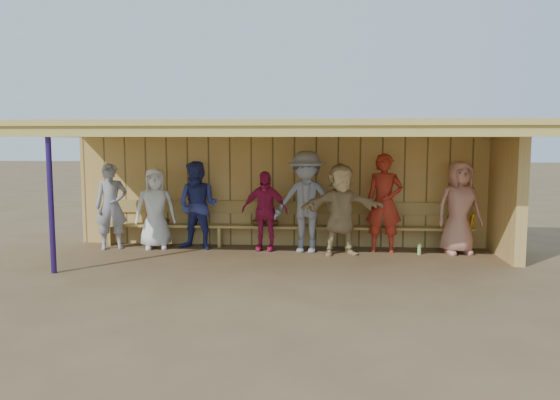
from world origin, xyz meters
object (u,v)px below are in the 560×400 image
at_px(player_h, 459,207).
at_px(player_g, 384,203).
at_px(player_c, 198,205).
at_px(player_d, 265,211).
at_px(player_f, 341,209).
at_px(player_b, 155,208).
at_px(player_e, 306,202).
at_px(bench, 283,221).
at_px(player_a, 111,206).

bearing_deg(player_h, player_g, 165.21).
distance_m(player_c, player_h, 5.09).
distance_m(player_d, player_f, 1.53).
height_order(player_b, player_e, player_e).
xyz_separation_m(player_e, player_h, (2.92, 0.05, -0.09)).
bearing_deg(bench, player_h, -6.75).
distance_m(player_b, player_g, 4.55).
height_order(player_d, player_e, player_e).
distance_m(player_d, player_g, 2.34).
distance_m(player_a, player_b, 0.87).
distance_m(player_b, player_d, 2.21).
distance_m(player_f, player_h, 2.27).
bearing_deg(player_d, player_e, -0.78).
height_order(player_g, bench, player_g).
distance_m(player_b, player_f, 3.71).
relative_size(player_e, player_g, 1.03).
bearing_deg(player_c, player_f, 7.40).
relative_size(player_g, bench, 0.25).
height_order(player_c, bench, player_c).
relative_size(player_c, player_d, 1.12).
height_order(player_a, bench, player_a).
distance_m(player_f, bench, 1.38).
distance_m(player_b, bench, 2.59).
distance_m(player_c, bench, 1.75).
bearing_deg(player_h, player_d, 167.24).
bearing_deg(player_f, player_e, 146.96).
distance_m(player_e, player_f, 0.70).
height_order(player_c, player_f, player_c).
height_order(player_e, player_h, player_e).
height_order(player_f, player_g, player_g).
bearing_deg(player_g, player_h, 3.36).
xyz_separation_m(player_b, player_f, (3.70, -0.30, 0.06)).
bearing_deg(player_h, player_c, 167.35).
xyz_separation_m(player_a, player_g, (5.41, 0.14, 0.10)).
relative_size(player_d, player_h, 0.88).
xyz_separation_m(player_b, player_g, (4.55, 0.03, 0.15)).
distance_m(player_h, bench, 3.45).
relative_size(player_c, player_h, 0.98).
xyz_separation_m(player_e, player_f, (0.66, -0.22, -0.11)).
bearing_deg(player_b, player_d, -17.14).
bearing_deg(player_c, player_a, -162.16).
xyz_separation_m(player_a, player_f, (4.56, -0.19, 0.01)).
bearing_deg(player_a, player_g, -22.01).
bearing_deg(player_a, player_b, -16.16).
relative_size(player_e, player_f, 1.13).
bearing_deg(player_f, player_a, 162.62).
distance_m(player_e, player_g, 1.51).
relative_size(player_h, bench, 0.24).
bearing_deg(player_g, player_b, -173.57).
bearing_deg(player_h, player_b, 167.55).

